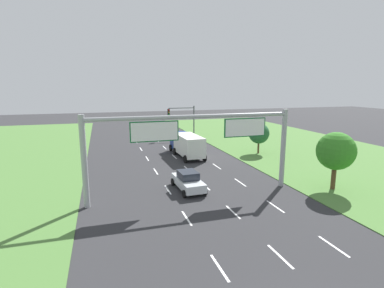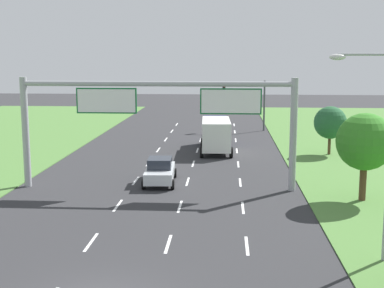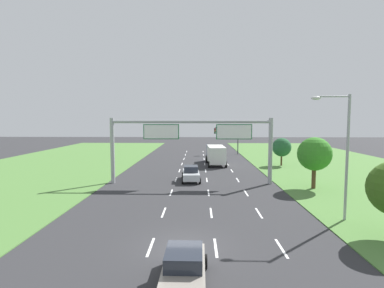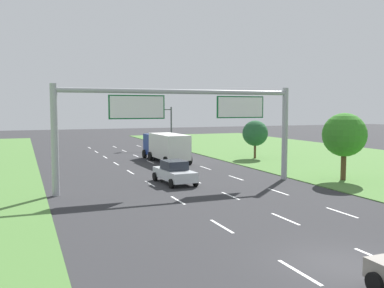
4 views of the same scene
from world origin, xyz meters
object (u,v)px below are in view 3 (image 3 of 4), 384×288
object	(u,v)px
car_near_red	(191,173)
traffic_light_mast	(228,135)
roadside_tree_far	(282,147)
sign_gantry	(193,138)
street_lamp	(342,146)
roadside_tree_mid	(314,154)
car_lead_silver	(184,268)
box_truck	(215,154)

from	to	relation	value
car_near_red	traffic_light_mast	size ratio (longest dim) A/B	0.81
traffic_light_mast	roadside_tree_far	xyz separation A→B (m)	(6.44, -14.63, -1.10)
roadside_tree_far	car_near_red	bearing A→B (deg)	-139.97
sign_gantry	street_lamp	size ratio (longest dim) A/B	2.03
car_near_red	roadside_tree_far	size ratio (longest dim) A/B	1.09
sign_gantry	roadside_tree_mid	size ratio (longest dim) A/B	3.37
car_lead_silver	traffic_light_mast	bearing A→B (deg)	82.70
street_lamp	roadside_tree_far	xyz separation A→B (m)	(2.64, 23.94, -2.32)
box_truck	sign_gantry	size ratio (longest dim) A/B	0.48
car_lead_silver	roadside_tree_mid	xyz separation A→B (m)	(11.93, 17.54, 2.69)
car_near_red	traffic_light_mast	world-z (taller)	traffic_light_mast
street_lamp	roadside_tree_far	bearing A→B (deg)	83.70
car_lead_silver	sign_gantry	bearing A→B (deg)	90.57
box_truck	traffic_light_mast	xyz separation A→B (m)	(3.18, 13.13, 2.27)
car_lead_silver	roadside_tree_far	distance (m)	34.66
car_lead_silver	box_truck	world-z (taller)	box_truck
car_lead_silver	street_lamp	world-z (taller)	street_lamp
traffic_light_mast	roadside_tree_mid	xyz separation A→B (m)	(5.61, -29.25, -0.41)
car_near_red	street_lamp	world-z (taller)	street_lamp
car_lead_silver	street_lamp	bearing A→B (deg)	39.49
car_lead_silver	street_lamp	xyz separation A→B (m)	(10.12, 8.22, 4.31)
traffic_light_mast	roadside_tree_far	distance (m)	16.03
car_near_red	sign_gantry	bearing A→B (deg)	-84.31
traffic_light_mast	street_lamp	distance (m)	38.78
box_truck	roadside_tree_mid	size ratio (longest dim) A/B	1.60
car_near_red	box_truck	bearing A→B (deg)	71.64
sign_gantry	roadside_tree_mid	bearing A→B (deg)	-10.47
car_lead_silver	box_truck	size ratio (longest dim) A/B	0.50
roadside_tree_mid	roadside_tree_far	world-z (taller)	roadside_tree_mid
street_lamp	box_truck	bearing A→B (deg)	105.34
car_lead_silver	roadside_tree_far	bearing A→B (deg)	68.75
sign_gantry	box_truck	bearing A→B (deg)	77.03
street_lamp	roadside_tree_mid	distance (m)	9.63
car_near_red	sign_gantry	xyz separation A→B (m)	(0.22, -1.45, 4.10)
car_lead_silver	traffic_light_mast	world-z (taller)	traffic_light_mast
box_truck	roadside_tree_mid	xyz separation A→B (m)	(8.79, -16.13, 1.87)
car_near_red	street_lamp	size ratio (longest dim) A/B	0.53
traffic_light_mast	box_truck	bearing A→B (deg)	-103.62
sign_gantry	roadside_tree_far	bearing A→B (deg)	44.04
car_near_red	box_truck	xyz separation A→B (m)	(3.42, 12.46, 0.78)
car_near_red	sign_gantry	distance (m)	4.36
traffic_light_mast	street_lamp	bearing A→B (deg)	-84.37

